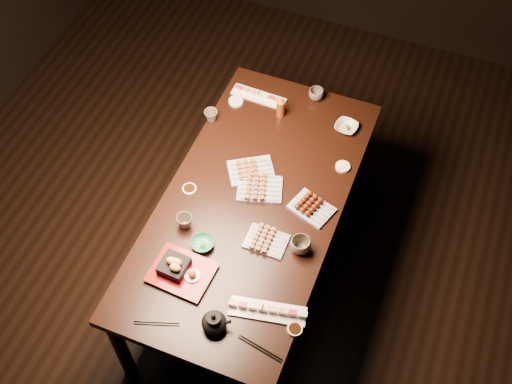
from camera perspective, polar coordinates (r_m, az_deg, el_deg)
ground at (r=3.98m, az=-4.37°, el=-6.85°), size 5.00×5.00×0.00m
dining_table at (r=3.64m, az=-0.29°, el=-4.24°), size 1.02×1.86×0.75m
sushi_platter_near at (r=2.99m, az=1.03°, el=-10.43°), size 0.37×0.17×0.04m
sushi_platter_far at (r=3.79m, az=0.23°, el=8.63°), size 0.33×0.10×0.04m
yakitori_plate_center at (r=3.34m, az=0.34°, el=0.49°), size 0.27×0.23×0.06m
yakitori_plate_right at (r=3.17m, az=0.92°, el=-4.23°), size 0.20×0.15×0.05m
yakitori_plate_left at (r=3.41m, az=-0.44°, el=2.11°), size 0.29×0.27×0.06m
tsukune_plate at (r=3.29m, az=4.99°, el=-1.25°), size 0.25×0.22×0.05m
edamame_bowl_green at (r=3.17m, az=-4.76°, el=-4.61°), size 0.13×0.13×0.04m
edamame_bowl_cream at (r=3.66m, az=8.02°, el=5.74°), size 0.14×0.14×0.03m
tempura_tray at (r=3.07m, az=-6.68°, el=-6.78°), size 0.31×0.25×0.11m
teacup_near_left at (r=3.23m, az=-6.36°, el=-2.63°), size 0.09×0.09×0.08m
teacup_mid_right at (r=3.14m, az=3.97°, el=-4.75°), size 0.12×0.12×0.08m
teacup_far_left at (r=3.66m, az=-4.01°, el=6.77°), size 0.10×0.10×0.07m
teacup_far_right at (r=3.79m, az=5.36°, el=8.64°), size 0.12×0.12×0.07m
teapot at (r=2.93m, az=-3.76°, el=-11.39°), size 0.17×0.17×0.12m
condiment_bottle at (r=3.65m, az=2.20°, el=7.60°), size 0.06×0.06×0.15m
sauce_dish_west at (r=3.38m, az=-5.94°, el=0.27°), size 0.08×0.08×0.01m
sauce_dish_east at (r=3.48m, az=7.72°, el=2.25°), size 0.11×0.11×0.01m
sauce_dish_se at (r=2.97m, az=3.46°, el=-12.07°), size 0.09×0.09×0.01m
sauce_dish_nw at (r=3.77m, az=-1.80°, el=8.06°), size 0.10×0.10×0.02m
chopsticks_near at (r=3.02m, az=-8.82°, el=-11.46°), size 0.20×0.09×0.01m
chopsticks_se at (r=2.93m, az=0.36°, el=-13.71°), size 0.22×0.06×0.01m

